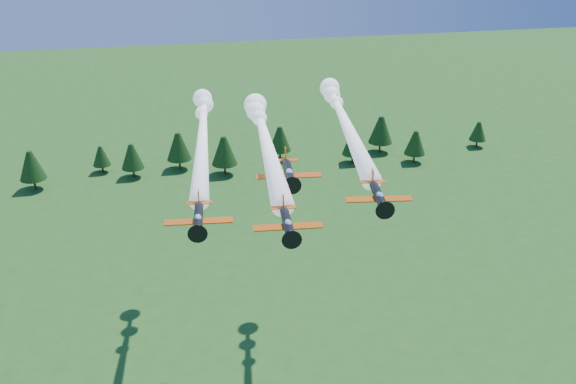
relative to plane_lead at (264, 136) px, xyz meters
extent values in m
cylinder|color=black|center=(-2.42, -26.80, 0.00)|extent=(1.44, 5.32, 0.97)
cone|color=black|center=(-2.69, -29.85, 0.00)|extent=(1.05, 0.96, 0.97)
cone|color=black|center=(-2.75, -30.43, 0.00)|extent=(0.47, 0.47, 0.43)
cylinder|color=black|center=(-2.76, -30.60, 0.00)|extent=(2.04, 0.22, 2.04)
cube|color=#DF550D|center=(-2.45, -27.18, -0.31)|extent=(7.29, 1.96, 0.12)
cube|color=#DF550D|center=(-2.11, -23.35, 0.05)|extent=(2.89, 1.08, 0.07)
cube|color=#DF550D|center=(-2.10, -23.26, 0.83)|extent=(0.17, 0.93, 1.41)
ellipsoid|color=#98B4EC|center=(-2.50, -27.67, 0.39)|extent=(0.80, 1.23, 0.61)
sphere|color=white|center=(0.65, 7.21, 0.00)|extent=(2.30, 2.30, 2.30)
sphere|color=white|center=(1.04, 11.47, 0.00)|extent=(3.00, 3.00, 3.00)
sphere|color=white|center=(1.42, 15.73, 0.00)|extent=(3.70, 3.70, 3.70)
cylinder|color=black|center=(-10.77, -14.56, -4.55)|extent=(1.74, 6.08, 1.11)
cone|color=black|center=(-11.14, -18.03, -4.55)|extent=(1.21, 1.11, 1.11)
cone|color=black|center=(-11.21, -18.70, -4.55)|extent=(0.54, 0.55, 0.49)
cylinder|color=black|center=(-11.23, -18.88, -4.55)|extent=(2.32, 0.29, 2.33)
cube|color=#DF550D|center=(-10.81, -15.00, -4.90)|extent=(8.33, 2.36, 0.13)
cube|color=#DF550D|center=(-10.35, -10.64, -4.49)|extent=(3.30, 1.28, 0.08)
cube|color=#DF550D|center=(-10.34, -10.52, -3.60)|extent=(0.21, 1.06, 1.61)
ellipsoid|color=#98B4EC|center=(-10.87, -15.55, -4.10)|extent=(0.94, 1.41, 0.69)
sphere|color=white|center=(-6.36, 26.71, -4.55)|extent=(2.30, 2.30, 2.30)
sphere|color=white|center=(-5.80, 31.92, -4.55)|extent=(3.00, 3.00, 3.00)
sphere|color=white|center=(-5.24, 37.13, -4.55)|extent=(3.70, 3.70, 3.70)
cylinder|color=black|center=(10.43, -18.67, -1.81)|extent=(1.93, 5.92, 1.08)
cone|color=black|center=(9.92, -22.03, -1.81)|extent=(1.21, 1.12, 1.08)
cone|color=black|center=(9.82, -22.67, -1.81)|extent=(0.54, 0.55, 0.47)
cylinder|color=black|center=(9.80, -22.85, -1.81)|extent=(2.25, 0.38, 2.27)
cube|color=#DF550D|center=(10.36, -19.09, -2.15)|extent=(8.11, 2.63, 0.13)
cube|color=#DF550D|center=(11.00, -14.88, -1.75)|extent=(3.23, 1.37, 0.08)
cube|color=#DF550D|center=(11.01, -14.77, -0.89)|extent=(0.25, 1.03, 1.56)
ellipsoid|color=#98B4EC|center=(10.28, -19.63, -1.38)|extent=(0.96, 1.40, 0.67)
sphere|color=white|center=(16.17, 19.50, -1.81)|extent=(2.30, 2.30, 2.30)
sphere|color=white|center=(16.90, 24.29, -1.81)|extent=(3.00, 3.00, 3.00)
sphere|color=white|center=(17.62, 29.09, -1.81)|extent=(3.70, 3.70, 3.70)
cylinder|color=black|center=(1.27, -10.34, -1.43)|extent=(1.81, 6.15, 1.12)
cone|color=black|center=(0.86, -13.85, -1.43)|extent=(1.23, 1.13, 1.12)
cone|color=black|center=(0.78, -14.52, -1.43)|extent=(0.55, 0.56, 0.49)
cylinder|color=black|center=(0.76, -14.71, -1.43)|extent=(2.35, 0.32, 2.36)
cube|color=#DF550D|center=(1.22, -10.78, -1.78)|extent=(8.43, 2.46, 0.13)
cube|color=#DF550D|center=(1.73, -6.38, -1.37)|extent=(3.34, 1.32, 0.08)
cube|color=#DF550D|center=(1.74, -6.27, -0.47)|extent=(0.22, 1.07, 1.63)
ellipsoid|color=#98B4EC|center=(1.15, -11.34, -0.98)|extent=(0.96, 1.43, 0.70)
cylinder|color=#382314|center=(21.98, 98.64, -42.15)|extent=(0.60, 0.60, 3.00)
cone|color=black|center=(21.98, 98.64, -36.79)|extent=(6.86, 6.86, 7.71)
cylinder|color=#382314|center=(-49.65, 90.83, -42.06)|extent=(0.60, 0.60, 3.17)
cone|color=black|center=(-49.65, 90.83, -36.39)|extent=(7.26, 7.26, 8.16)
cylinder|color=#382314|center=(-31.70, 99.60, -42.50)|extent=(0.60, 0.60, 2.28)
cone|color=black|center=(-31.70, 99.60, -38.42)|extent=(5.22, 5.22, 5.87)
cylinder|color=#382314|center=(87.39, 96.21, -42.45)|extent=(0.60, 0.60, 2.38)
cone|color=black|center=(87.39, 96.21, -38.20)|extent=(5.44, 5.44, 6.12)
cylinder|color=#382314|center=(3.73, 90.34, -42.00)|extent=(0.60, 0.60, 3.28)
cone|color=black|center=(3.73, 90.34, -36.14)|extent=(7.50, 7.50, 8.44)
cylinder|color=#382314|center=(43.22, 91.17, -42.21)|extent=(0.60, 0.60, 2.88)
cone|color=black|center=(43.22, 91.17, -37.07)|extent=(6.58, 6.58, 7.40)
cylinder|color=#382314|center=(-9.06, 97.29, -42.04)|extent=(0.60, 0.60, 3.20)
cone|color=black|center=(-9.06, 97.29, -36.33)|extent=(7.32, 7.32, 8.23)
cylinder|color=#382314|center=(-22.62, 93.89, -42.22)|extent=(0.60, 0.60, 2.85)
cone|color=black|center=(-22.62, 93.89, -37.12)|extent=(6.52, 6.52, 7.34)
cylinder|color=#382314|center=(61.96, 87.65, -42.23)|extent=(0.60, 0.60, 2.83)
cone|color=black|center=(61.96, 87.65, -37.19)|extent=(6.46, 6.46, 7.27)
cylinder|color=#382314|center=(54.57, 98.25, -41.98)|extent=(0.60, 0.60, 3.33)
cone|color=black|center=(54.57, 98.25, -36.04)|extent=(7.61, 7.61, 8.56)
camera|label=1|loc=(-14.65, -84.33, 30.28)|focal=40.00mm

